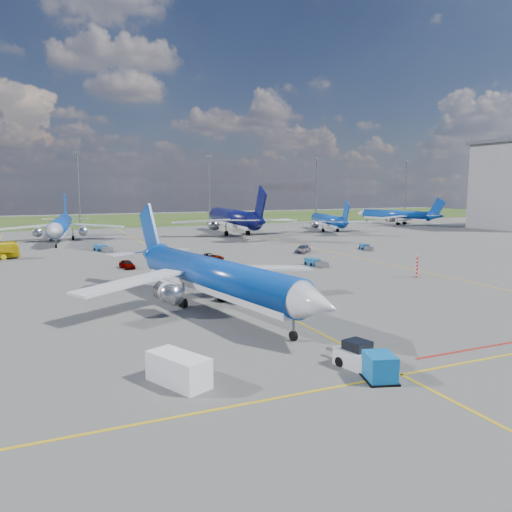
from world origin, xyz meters
name	(u,v)px	position (x,y,z in m)	size (l,w,h in m)	color
ground	(271,308)	(0.00, 0.00, 0.00)	(400.00, 400.00, 0.00)	#50504E
grass_strip	(100,220)	(0.00, 150.00, 0.00)	(400.00, 80.00, 0.01)	#2D4719
taxiway_lines	(195,268)	(0.17, 27.70, 0.01)	(60.25, 160.00, 0.02)	gold
floodlight_masts	(147,187)	(10.00, 110.00, 12.56)	(202.20, 0.50, 22.70)	slate
warning_post	(417,267)	(26.00, 8.00, 1.50)	(0.50, 0.50, 3.00)	red
bg_jet_nnw	(61,241)	(-16.74, 76.98, 0.00)	(30.07, 39.47, 10.34)	#0B3DA3
bg_jet_n	(234,234)	(25.84, 77.56, 0.00)	(35.95, 47.18, 12.36)	#070B41
bg_jet_ne	(328,231)	(53.88, 75.90, 0.00)	(25.64, 33.65, 8.81)	#0B3DA3
bg_jet_ene	(395,224)	(88.50, 89.21, 0.00)	(25.90, 33.99, 8.90)	#0B3DA3
main_airliner	(215,309)	(-5.46, 1.96, 0.00)	(29.11, 38.21, 10.01)	#0B3DA3
pushback_tug	(362,358)	(-1.67, -17.90, 0.74)	(2.81, 5.51, 1.83)	silver
uld_container	(380,367)	(-1.91, -20.15, 0.87)	(1.74, 2.17, 1.74)	#0C64B4
service_van	(178,369)	(-13.90, -15.57, 0.96)	(1.91, 4.35, 1.91)	white
service_car_a	(127,264)	(-9.33, 31.69, 0.67)	(1.57, 3.91, 1.33)	#999999
service_car_b	(210,257)	(4.77, 33.93, 0.66)	(2.19, 4.75, 1.32)	#999999
service_car_c	(303,249)	(24.24, 37.11, 0.73)	(2.04, 5.02, 1.46)	#999999
baggage_tug_w	(315,263)	(18.32, 22.32, 0.51)	(1.65, 4.95, 1.09)	#17568C
baggage_tug_c	(103,248)	(-10.19, 54.70, 0.56)	(3.12, 5.47, 1.19)	#195A9B
baggage_tug_e	(366,247)	(37.94, 36.08, 0.49)	(2.49, 4.84, 1.05)	#174F8B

